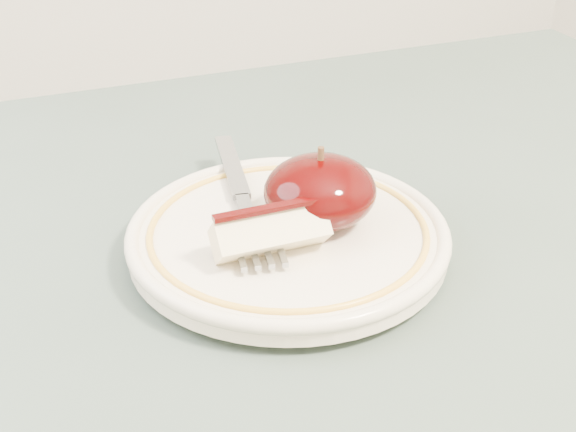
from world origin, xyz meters
name	(u,v)px	position (x,y,z in m)	size (l,w,h in m)	color
plate	(288,236)	(0.00, 0.12, 0.76)	(0.20, 0.20, 0.02)	beige
apple_half	(320,191)	(0.02, 0.12, 0.79)	(0.07, 0.07, 0.05)	black
apple_wedge	(270,232)	(-0.02, 0.10, 0.78)	(0.07, 0.03, 0.03)	beige
fork	(242,198)	(-0.02, 0.16, 0.77)	(0.05, 0.18, 0.00)	gray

